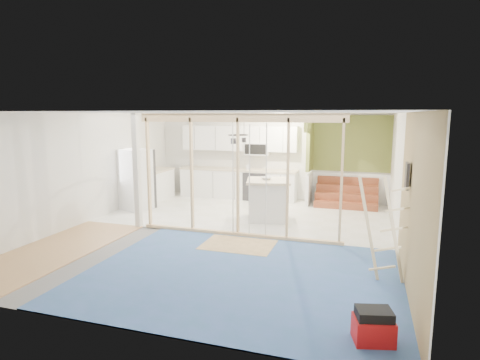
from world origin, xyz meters
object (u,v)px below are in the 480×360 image
(fridge, at_px, (135,180))
(ladder, at_px, (384,230))
(island, at_px, (268,200))
(toolbox, at_px, (373,327))

(fridge, height_order, ladder, fridge)
(fridge, relative_size, island, 1.33)
(toolbox, relative_size, ladder, 0.30)
(toolbox, distance_m, ladder, 1.93)
(island, relative_size, toolbox, 2.49)
(island, height_order, toolbox, island)
(ladder, bearing_deg, toolbox, -102.38)
(island, distance_m, ladder, 4.00)
(island, xyz_separation_m, ladder, (2.54, -3.06, 0.34))
(ladder, bearing_deg, island, 121.91)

